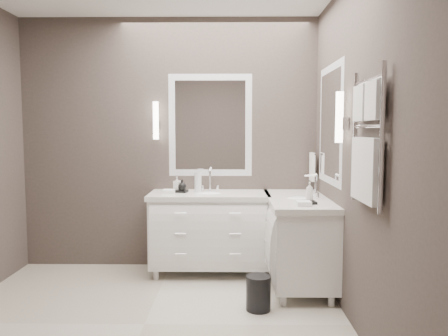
{
  "coord_description": "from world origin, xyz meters",
  "views": [
    {
      "loc": [
        0.65,
        -3.25,
        1.5
      ],
      "look_at": [
        0.61,
        0.7,
        1.15
      ],
      "focal_mm": 35.0,
      "sensor_mm": 36.0,
      "label": 1
    }
  ],
  "objects_px": {
    "towel_ladder": "(367,147)",
    "vanity_right": "(298,235)",
    "waste_bin": "(258,293)",
    "vanity_back": "(209,227)"
  },
  "relations": [
    {
      "from": "towel_ladder",
      "to": "vanity_right",
      "type": "bearing_deg",
      "value": 99.84
    },
    {
      "from": "waste_bin",
      "to": "vanity_back",
      "type": "bearing_deg",
      "value": 115.5
    },
    {
      "from": "vanity_back",
      "to": "vanity_right",
      "type": "distance_m",
      "value": 0.93
    },
    {
      "from": "vanity_right",
      "to": "towel_ladder",
      "type": "relative_size",
      "value": 1.38
    },
    {
      "from": "towel_ladder",
      "to": "waste_bin",
      "type": "xyz_separation_m",
      "value": [
        -0.65,
        0.68,
        -1.25
      ]
    },
    {
      "from": "vanity_back",
      "to": "vanity_right",
      "type": "height_order",
      "value": "same"
    },
    {
      "from": "waste_bin",
      "to": "towel_ladder",
      "type": "bearing_deg",
      "value": -46.34
    },
    {
      "from": "vanity_right",
      "to": "vanity_back",
      "type": "bearing_deg",
      "value": 159.62
    },
    {
      "from": "towel_ladder",
      "to": "waste_bin",
      "type": "bearing_deg",
      "value": 133.66
    },
    {
      "from": "vanity_right",
      "to": "waste_bin",
      "type": "xyz_separation_m",
      "value": [
        -0.43,
        -0.62,
        -0.34
      ]
    }
  ]
}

